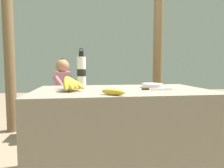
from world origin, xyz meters
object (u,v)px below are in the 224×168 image
object	(u,v)px
serving_bowl	(152,85)
banana_bunch_ripe	(70,83)
support_post_far	(158,51)
seated_vendor	(60,93)
support_post_near	(9,49)
loose_banana_front	(113,92)
water_bottle	(82,72)
knife	(153,89)
banana_bunch_green	(123,102)
wooden_bench	(89,111)

from	to	relation	value
serving_bowl	banana_bunch_ripe	bearing A→B (deg)	-168.16
banana_bunch_ripe	support_post_far	world-z (taller)	support_post_far
serving_bowl	seated_vendor	bearing A→B (deg)	130.62
serving_bowl	support_post_near	distance (m)	2.18
loose_banana_front	support_post_far	world-z (taller)	support_post_far
water_bottle	support_post_far	size ratio (longest dim) A/B	0.14
support_post_near	loose_banana_front	bearing A→B (deg)	-55.68
banana_bunch_ripe	support_post_far	xyz separation A→B (m)	(1.27, 1.52, 0.38)
knife	banana_bunch_green	xyz separation A→B (m)	(0.02, 1.27, -0.33)
knife	seated_vendor	distance (m)	1.51
banana_bunch_green	knife	bearing A→B (deg)	-90.87
serving_bowl	water_bottle	distance (m)	0.62
loose_banana_front	wooden_bench	xyz separation A→B (m)	(-0.12, 1.52, -0.46)
banana_bunch_ripe	loose_banana_front	distance (m)	0.39
knife	support_post_near	size ratio (longest dim) A/B	0.10
water_bottle	knife	distance (m)	0.60
wooden_bench	support_post_far	distance (m)	1.44
knife	support_post_near	bearing A→B (deg)	141.24
loose_banana_front	seated_vendor	distance (m)	1.57
water_bottle	loose_banana_front	bearing A→B (deg)	-65.38
knife	seated_vendor	world-z (taller)	seated_vendor
banana_bunch_green	support_post_near	xyz separation A→B (m)	(-1.60, 0.28, 0.75)
banana_bunch_green	support_post_far	bearing A→B (deg)	24.18
knife	seated_vendor	xyz separation A→B (m)	(-0.86, 1.23, -0.17)
loose_banana_front	banana_bunch_ripe	bearing A→B (deg)	136.50
water_bottle	knife	bearing A→B (deg)	-19.23
loose_banana_front	banana_bunch_green	bearing A→B (deg)	76.11
serving_bowl	wooden_bench	world-z (taller)	serving_bowl
banana_bunch_green	banana_bunch_ripe	bearing A→B (deg)	-117.87
serving_bowl	wooden_bench	bearing A→B (deg)	115.54
wooden_bench	support_post_far	xyz separation A→B (m)	(1.11, 0.27, 0.87)
water_bottle	support_post_far	bearing A→B (deg)	48.62
loose_banana_front	support_post_far	xyz separation A→B (m)	(0.99, 1.79, 0.42)
loose_banana_front	serving_bowl	bearing A→B (deg)	45.30
banana_bunch_ripe	seated_vendor	bearing A→B (deg)	100.21
serving_bowl	seated_vendor	xyz separation A→B (m)	(-0.91, 1.06, -0.18)
banana_bunch_ripe	loose_banana_front	bearing A→B (deg)	-43.50
banana_bunch_ripe	seated_vendor	xyz separation A→B (m)	(-0.22, 1.21, -0.23)
water_bottle	seated_vendor	xyz separation A→B (m)	(-0.30, 1.04, -0.30)
water_bottle	support_post_near	distance (m)	1.72
serving_bowl	knife	xyz separation A→B (m)	(-0.06, -0.17, -0.01)
loose_banana_front	knife	xyz separation A→B (m)	(0.36, 0.24, -0.01)
knife	support_post_far	xyz separation A→B (m)	(0.64, 1.55, 0.43)
knife	serving_bowl	bearing A→B (deg)	77.65
banana_bunch_ripe	seated_vendor	world-z (taller)	seated_vendor
serving_bowl	knife	distance (m)	0.18
support_post_near	serving_bowl	bearing A→B (deg)	-40.12
support_post_far	knife	bearing A→B (deg)	-112.34
water_bottle	banana_bunch_green	xyz separation A→B (m)	(0.58, 1.08, -0.46)
water_bottle	loose_banana_front	xyz separation A→B (m)	(0.20, -0.44, -0.12)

